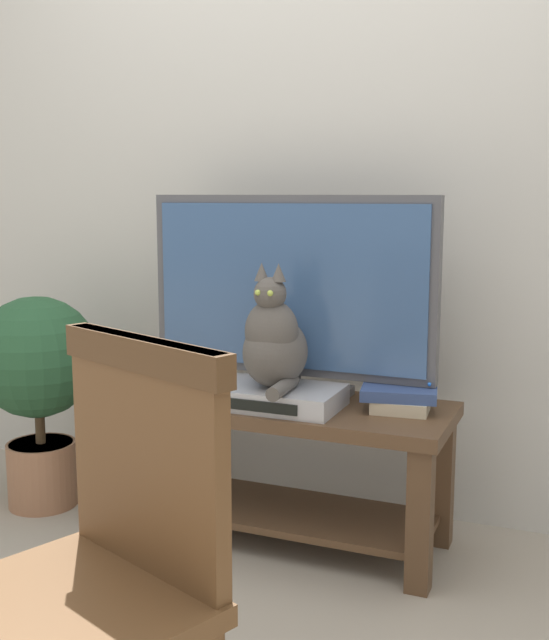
{
  "coord_description": "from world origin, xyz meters",
  "views": [
    {
      "loc": [
        0.94,
        -1.68,
        1.16
      ],
      "look_at": [
        -0.0,
        0.59,
        0.76
      ],
      "focal_mm": 44.08,
      "sensor_mm": 36.0,
      "label": 1
    }
  ],
  "objects_px": {
    "cat": "(274,342)",
    "book_stack": "(400,399)",
    "tv_stand": "(280,446)",
    "tv": "(289,293)",
    "potted_plant": "(38,375)",
    "media_box": "(275,396)",
    "wooden_chair": "(94,556)"
  },
  "relations": [
    {
      "from": "tv_stand",
      "to": "potted_plant",
      "type": "distance_m",
      "value": 0.95
    },
    {
      "from": "cat",
      "to": "tv",
      "type": "bearing_deg",
      "value": 94.36
    },
    {
      "from": "tv_stand",
      "to": "media_box",
      "type": "distance_m",
      "value": 0.2
    },
    {
      "from": "tv",
      "to": "book_stack",
      "type": "height_order",
      "value": "tv"
    },
    {
      "from": "media_box",
      "to": "potted_plant",
      "type": "height_order",
      "value": "potted_plant"
    },
    {
      "from": "tv_stand",
      "to": "cat",
      "type": "relative_size",
      "value": 2.8
    },
    {
      "from": "tv_stand",
      "to": "book_stack",
      "type": "bearing_deg",
      "value": 3.08
    },
    {
      "from": "potted_plant",
      "to": "tv",
      "type": "bearing_deg",
      "value": 8.84
    },
    {
      "from": "tv",
      "to": "wooden_chair",
      "type": "relative_size",
      "value": 1.09
    },
    {
      "from": "wooden_chair",
      "to": "book_stack",
      "type": "bearing_deg",
      "value": 79.16
    },
    {
      "from": "media_box",
      "to": "potted_plant",
      "type": "xyz_separation_m",
      "value": [
        -0.95,
        0.0,
        -0.02
      ]
    },
    {
      "from": "tv_stand",
      "to": "cat",
      "type": "xyz_separation_m",
      "value": [
        0.01,
        -0.08,
        0.37
      ]
    },
    {
      "from": "book_stack",
      "to": "potted_plant",
      "type": "distance_m",
      "value": 1.33
    },
    {
      "from": "book_stack",
      "to": "wooden_chair",
      "type": "bearing_deg",
      "value": -100.84
    },
    {
      "from": "tv",
      "to": "media_box",
      "type": "bearing_deg",
      "value": -85.74
    },
    {
      "from": "media_box",
      "to": "wooden_chair",
      "type": "height_order",
      "value": "wooden_chair"
    },
    {
      "from": "tv",
      "to": "cat",
      "type": "xyz_separation_m",
      "value": [
        0.01,
        -0.16,
        -0.14
      ]
    },
    {
      "from": "cat",
      "to": "book_stack",
      "type": "distance_m",
      "value": 0.43
    },
    {
      "from": "cat",
      "to": "wooden_chair",
      "type": "xyz_separation_m",
      "value": [
        0.14,
        -1.16,
        -0.17
      ]
    },
    {
      "from": "cat",
      "to": "potted_plant",
      "type": "relative_size",
      "value": 0.5
    },
    {
      "from": "tv_stand",
      "to": "tv",
      "type": "height_order",
      "value": "tv"
    },
    {
      "from": "media_box",
      "to": "wooden_chair",
      "type": "distance_m",
      "value": 1.18
    },
    {
      "from": "wooden_chair",
      "to": "book_stack",
      "type": "height_order",
      "value": "wooden_chair"
    },
    {
      "from": "potted_plant",
      "to": "cat",
      "type": "bearing_deg",
      "value": -1.03
    },
    {
      "from": "book_stack",
      "to": "potted_plant",
      "type": "relative_size",
      "value": 0.32
    },
    {
      "from": "book_stack",
      "to": "media_box",
      "type": "bearing_deg",
      "value": -166.48
    },
    {
      "from": "tv",
      "to": "potted_plant",
      "type": "height_order",
      "value": "tv"
    },
    {
      "from": "wooden_chair",
      "to": "potted_plant",
      "type": "bearing_deg",
      "value": 132.75
    },
    {
      "from": "tv",
      "to": "tv_stand",
      "type": "bearing_deg",
      "value": -90.02
    },
    {
      "from": "wooden_chair",
      "to": "book_stack",
      "type": "relative_size",
      "value": 3.56
    },
    {
      "from": "tv_stand",
      "to": "potted_plant",
      "type": "relative_size",
      "value": 1.41
    },
    {
      "from": "media_box",
      "to": "cat",
      "type": "bearing_deg",
      "value": -84.53
    }
  ]
}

